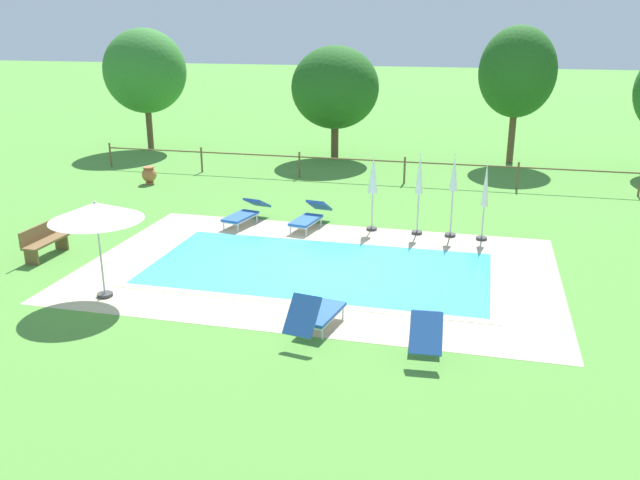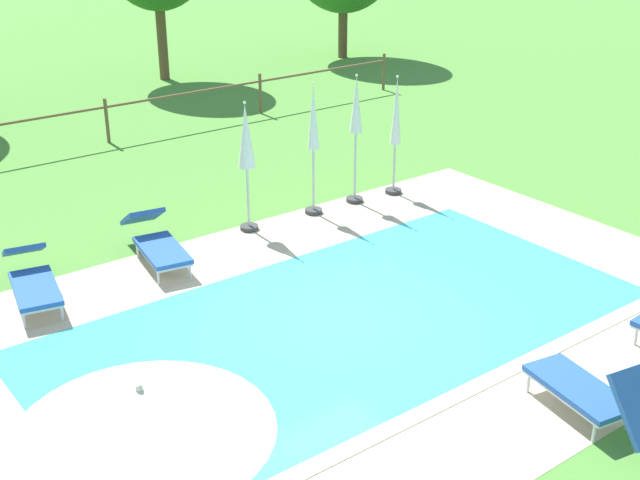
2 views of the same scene
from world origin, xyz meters
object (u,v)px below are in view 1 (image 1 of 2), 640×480
sun_lounger_north_end (316,314)px  wooden_bench_lawn_side (44,240)px  terracotta_urn_near_fence (149,175)px  sun_lounger_north_near_steps (310,216)px  sun_lounger_north_mid (426,328)px  tree_centre (145,71)px  patio_umbrella_open_foreground (96,212)px  tree_far_west (335,88)px  patio_umbrella_closed_row_east (454,182)px  patio_umbrella_closed_row_west (373,179)px  tree_east_mid (517,72)px  patio_umbrella_closed_row_centre (419,183)px  sun_lounger_north_far (245,213)px  patio_umbrella_closed_row_mid_west (485,192)px

sun_lounger_north_end → wooden_bench_lawn_side: sun_lounger_north_end is taller
sun_lounger_north_end → terracotta_urn_near_fence: bearing=130.6°
sun_lounger_north_near_steps → sun_lounger_north_mid: 8.22m
tree_centre → patio_umbrella_open_foreground: bearing=-65.7°
sun_lounger_north_end → tree_far_west: size_ratio=0.39×
patio_umbrella_closed_row_east → patio_umbrella_closed_row_west: bearing=178.3°
patio_umbrella_closed_row_west → tree_east_mid: bearing=69.3°
sun_lounger_north_mid → patio_umbrella_open_foreground: bearing=174.5°
terracotta_urn_near_fence → tree_east_mid: size_ratio=0.11×
tree_east_mid → sun_lounger_north_near_steps: bearing=-118.1°
patio_umbrella_closed_row_centre → tree_far_west: 11.82m
tree_east_mid → patio_umbrella_closed_row_west: bearing=-110.7°
wooden_bench_lawn_side → tree_east_mid: bearing=51.9°
sun_lounger_north_far → wooden_bench_lawn_side: (-4.19, -4.22, 0.11)m
sun_lounger_north_end → sun_lounger_north_near_steps: bearing=105.7°
tree_east_mid → patio_umbrella_closed_row_east: bearing=-99.7°
patio_umbrella_closed_row_west → wooden_bench_lawn_side: size_ratio=1.54×
sun_lounger_north_end → patio_umbrella_open_foreground: 5.48m
patio_umbrella_open_foreground → patio_umbrella_closed_row_centre: size_ratio=0.93×
sun_lounger_north_far → sun_lounger_north_end: (4.02, -6.89, 0.04)m
patio_umbrella_closed_row_mid_west → patio_umbrella_closed_row_centre: 1.89m
patio_umbrella_closed_row_west → tree_far_west: 11.26m
patio_umbrella_open_foreground → sun_lounger_north_mid: bearing=-5.5°
sun_lounger_north_end → tree_east_mid: size_ratio=0.33×
sun_lounger_north_mid → patio_umbrella_closed_row_west: patio_umbrella_closed_row_west is taller
sun_lounger_north_far → patio_umbrella_closed_row_mid_west: 7.30m
patio_umbrella_open_foreground → terracotta_urn_near_fence: 11.42m
sun_lounger_north_end → terracotta_urn_near_fence: 14.58m
sun_lounger_north_near_steps → tree_far_west: bearing=98.6°
sun_lounger_north_near_steps → tree_centre: 15.87m
patio_umbrella_closed_row_mid_west → sun_lounger_north_mid: bearing=-97.8°
tree_centre → sun_lounger_north_mid: bearing=-49.8°
patio_umbrella_closed_row_centre → tree_centre: tree_centre is taller
terracotta_urn_near_fence → tree_east_mid: tree_east_mid is taller
sun_lounger_north_near_steps → tree_east_mid: 13.66m
patio_umbrella_open_foreground → patio_umbrella_closed_row_east: bearing=40.9°
patio_umbrella_closed_row_mid_west → patio_umbrella_closed_row_west: bearing=177.0°
patio_umbrella_closed_row_mid_west → tree_east_mid: bearing=84.8°
sun_lounger_north_near_steps → patio_umbrella_closed_row_east: 4.44m
sun_lounger_north_end → patio_umbrella_closed_row_west: bearing=90.5°
tree_east_mid → tree_far_west: bearing=-173.8°
sun_lounger_north_near_steps → terracotta_urn_near_fence: 8.58m
sun_lounger_north_end → tree_centre: 22.34m
sun_lounger_north_mid → tree_east_mid: tree_east_mid is taller
terracotta_urn_near_fence → sun_lounger_north_near_steps: bearing=-28.5°
patio_umbrella_closed_row_centre → tree_far_west: bearing=114.7°
sun_lounger_north_far → terracotta_urn_near_fence: (-5.48, 4.17, 0.01)m
sun_lounger_north_near_steps → tree_centre: bearing=135.3°
patio_umbrella_closed_row_east → tree_east_mid: tree_east_mid is taller
patio_umbrella_open_foreground → terracotta_urn_near_fence: (-4.31, 10.45, -1.66)m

